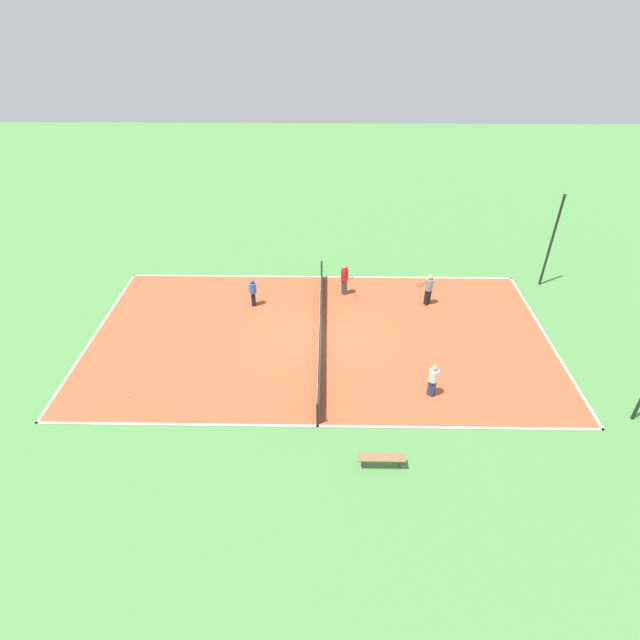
# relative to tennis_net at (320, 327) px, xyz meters

# --- Properties ---
(ground_plane) EXTENTS (80.00, 80.00, 0.00)m
(ground_plane) POSITION_rel_tennis_net_xyz_m (0.00, 0.00, -0.51)
(ground_plane) COLOR #518E47
(court_surface) EXTENTS (10.87, 20.21, 0.02)m
(court_surface) POSITION_rel_tennis_net_xyz_m (0.00, 0.00, -0.50)
(court_surface) COLOR #B75633
(court_surface) RESTS_ON ground_plane
(tennis_net) EXTENTS (10.67, 0.10, 0.97)m
(tennis_net) POSITION_rel_tennis_net_xyz_m (0.00, 0.00, 0.00)
(tennis_net) COLOR black
(tennis_net) RESTS_ON court_surface
(bench) EXTENTS (0.36, 1.53, 0.45)m
(bench) POSITION_rel_tennis_net_xyz_m (7.11, 2.10, -0.13)
(bench) COLOR olive
(bench) RESTS_ON ground_plane
(player_coach_red) EXTENTS (0.99, 0.68, 1.64)m
(player_coach_red) POSITION_rel_tennis_net_xyz_m (-3.64, 1.16, 0.45)
(player_coach_red) COLOR #4C4C51
(player_coach_red) RESTS_ON court_surface
(player_baseline_gray) EXTENTS (0.77, 0.97, 1.62)m
(player_baseline_gray) POSITION_rel_tennis_net_xyz_m (-2.76, 5.16, 0.44)
(player_baseline_gray) COLOR black
(player_baseline_gray) RESTS_ON court_surface
(player_near_white) EXTENTS (0.50, 0.50, 1.43)m
(player_near_white) POSITION_rel_tennis_net_xyz_m (3.70, 4.28, 0.31)
(player_near_white) COLOR navy
(player_near_white) RESTS_ON court_surface
(player_near_blue) EXTENTS (0.41, 0.41, 1.43)m
(player_near_blue) POSITION_rel_tennis_net_xyz_m (-2.53, -3.26, 0.31)
(player_near_blue) COLOR black
(player_near_blue) RESTS_ON court_surface
(tennis_ball_near_net) EXTENTS (0.07, 0.07, 0.07)m
(tennis_ball_near_net) POSITION_rel_tennis_net_xyz_m (-0.19, 5.54, -0.46)
(tennis_ball_near_net) COLOR #CCE033
(tennis_ball_near_net) RESTS_ON court_surface
(tennis_ball_far_baseline) EXTENTS (0.07, 0.07, 0.07)m
(tennis_ball_far_baseline) POSITION_rel_tennis_net_xyz_m (4.00, -7.21, -0.46)
(tennis_ball_far_baseline) COLOR #CCE033
(tennis_ball_far_baseline) RESTS_ON court_surface
(tennis_ball_right_alley) EXTENTS (0.07, 0.07, 0.07)m
(tennis_ball_right_alley) POSITION_rel_tennis_net_xyz_m (-0.88, 3.31, -0.46)
(tennis_ball_right_alley) COLOR #CCE033
(tennis_ball_right_alley) RESTS_ON court_surface
(tennis_ball_midcourt) EXTENTS (0.07, 0.07, 0.07)m
(tennis_ball_midcourt) POSITION_rel_tennis_net_xyz_m (-1.71, -3.51, -0.46)
(tennis_ball_midcourt) COLOR #CCE033
(tennis_ball_midcourt) RESTS_ON court_surface
(fence_post_back_left) EXTENTS (0.12, 0.12, 4.85)m
(fence_post_back_left) POSITION_rel_tennis_net_xyz_m (-4.82, 11.36, 1.91)
(fence_post_back_left) COLOR black
(fence_post_back_left) RESTS_ON ground_plane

